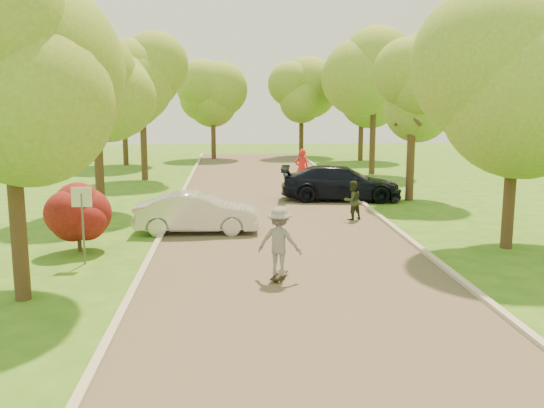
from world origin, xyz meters
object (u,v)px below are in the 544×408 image
object	(u,v)px
person_striped	(302,168)
person_olive	(352,200)
skateboarder	(279,241)
dark_sedan	(341,183)
street_sign	(82,209)
silver_sedan	(197,213)
longboard	(279,276)

from	to	relation	value
person_striped	person_olive	size ratio (longest dim) A/B	1.33
skateboarder	dark_sedan	bearing A→B (deg)	-87.58
skateboarder	street_sign	bearing A→B (deg)	0.64
silver_sedan	person_olive	bearing A→B (deg)	-71.55
silver_sedan	longboard	world-z (taller)	silver_sedan
street_sign	dark_sedan	xyz separation A→B (m)	(9.10, 10.28, -0.77)
longboard	skateboarder	xyz separation A→B (m)	(0.00, -0.00, 0.90)
street_sign	dark_sedan	bearing A→B (deg)	48.49
silver_sedan	skateboarder	world-z (taller)	skateboarder
person_striped	person_olive	bearing A→B (deg)	92.71
silver_sedan	street_sign	bearing A→B (deg)	143.77
skateboarder	person_striped	size ratio (longest dim) A/B	0.87
street_sign	skateboarder	xyz separation A→B (m)	(5.31, -1.84, -0.57)
street_sign	skateboarder	world-z (taller)	street_sign
skateboarder	person_olive	xyz separation A→B (m)	(3.38, 7.50, -0.24)
street_sign	person_striped	world-z (taller)	street_sign
street_sign	dark_sedan	size ratio (longest dim) A/B	0.40
skateboarder	person_striped	distance (m)	16.35
skateboarder	person_olive	bearing A→B (deg)	-94.50
longboard	person_olive	xyz separation A→B (m)	(3.38, 7.50, 0.66)
dark_sedan	skateboarder	bearing A→B (deg)	169.52
dark_sedan	person_striped	world-z (taller)	person_striped
silver_sedan	skateboarder	size ratio (longest dim) A/B	2.39
street_sign	skateboarder	distance (m)	5.65
skateboarder	silver_sedan	bearing A→B (deg)	-47.44
person_striped	person_olive	world-z (taller)	person_striped
street_sign	longboard	world-z (taller)	street_sign
silver_sedan	person_striped	xyz separation A→B (m)	(4.85, 10.48, 0.31)
person_olive	skateboarder	bearing A→B (deg)	39.15
street_sign	longboard	bearing A→B (deg)	-19.12
longboard	person_striped	size ratio (longest dim) A/B	0.46
dark_sedan	longboard	world-z (taller)	dark_sedan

